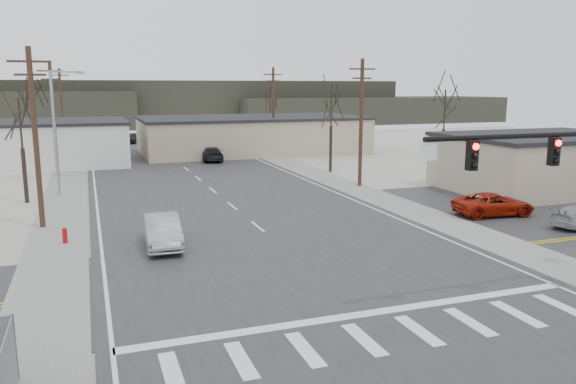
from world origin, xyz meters
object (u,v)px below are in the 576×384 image
(car_parked_red, at_px, (494,204))
(car_far_a, at_px, (211,154))
(fire_hydrant, at_px, (65,235))
(traffic_signal_mast, at_px, (575,176))
(car_far_b, at_px, (133,138))
(sedan_crossing, at_px, (162,231))

(car_parked_red, bearing_deg, car_far_a, 26.24)
(fire_hydrant, xyz_separation_m, car_parked_red, (24.77, -2.11, 0.27))
(fire_hydrant, relative_size, car_parked_red, 0.18)
(traffic_signal_mast, relative_size, car_far_b, 2.09)
(car_far_a, xyz_separation_m, car_parked_red, (11.05, -31.18, -0.07))
(fire_hydrant, distance_m, car_parked_red, 24.86)
(traffic_signal_mast, height_order, sedan_crossing, traffic_signal_mast)
(sedan_crossing, bearing_deg, car_parked_red, 2.61)
(traffic_signal_mast, xyz_separation_m, car_parked_red, (6.67, 12.09, -3.95))
(car_far_b, bearing_deg, car_far_a, -50.27)
(sedan_crossing, height_order, car_far_a, sedan_crossing)
(traffic_signal_mast, distance_m, car_far_b, 66.94)
(car_far_b, relative_size, car_parked_red, 0.87)
(car_far_a, bearing_deg, car_parked_red, 113.01)
(fire_hydrant, relative_size, car_far_b, 0.20)
(sedan_crossing, bearing_deg, traffic_signal_mast, -39.30)
(car_far_a, bearing_deg, traffic_signal_mast, 99.28)
(traffic_signal_mast, xyz_separation_m, car_far_b, (-10.72, 65.97, -3.90))
(traffic_signal_mast, height_order, car_parked_red, traffic_signal_mast)
(fire_hydrant, distance_m, car_far_a, 32.15)
(fire_hydrant, height_order, car_far_a, car_far_a)
(car_parked_red, bearing_deg, fire_hydrant, 91.86)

